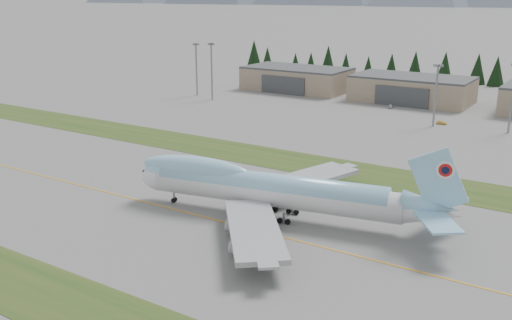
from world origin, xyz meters
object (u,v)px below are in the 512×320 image
Objects in this scene: hangar_center at (412,89)px; service_vehicle_b at (442,124)px; boeing_747_freighter at (270,189)px; service_vehicle_a at (390,108)px; hangar_left at (297,79)px.

service_vehicle_b is (22.79, -36.91, -5.39)m from hangar_center.
service_vehicle_a is at bearing 87.86° from boeing_747_freighter.
service_vehicle_a is (-18.95, 124.33, -5.96)m from boeing_747_freighter.
hangar_center is 43.71m from service_vehicle_b.
hangar_left is at bearing 57.87° from service_vehicle_b.
hangar_left is 55.00m from hangar_center.
hangar_left is 55.56m from service_vehicle_a.
hangar_left is at bearing 180.00° from hangar_center.
hangar_center reaches higher than service_vehicle_a.
hangar_center reaches higher than service_vehicle_b.
boeing_747_freighter reaches higher than service_vehicle_a.
hangar_center is at bearing 85.73° from boeing_747_freighter.
service_vehicle_a is at bearing -18.83° from hangar_left.
boeing_747_freighter is 1.44× the size of hangar_center.
boeing_747_freighter is at bearing 169.71° from service_vehicle_b.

